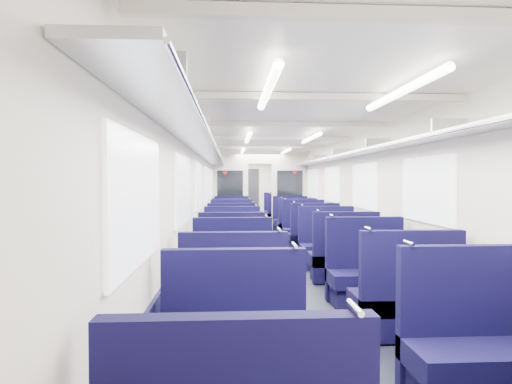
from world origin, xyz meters
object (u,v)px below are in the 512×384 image
(seat_12, at_px, (232,239))
(seat_13, at_px, (314,238))
(end_door, at_px, (250,192))
(seat_14, at_px, (232,232))
(seat_15, at_px, (304,232))
(seat_21, at_px, (282,216))
(seat_22, at_px, (232,213))
(seat_17, at_px, (297,227))
(seat_2, at_px, (234,363))
(seat_5, at_px, (406,304))
(seat_6, at_px, (233,278))
(bulkhead, at_px, (260,190))
(seat_7, at_px, (367,277))
(seat_19, at_px, (291,222))
(seat_9, at_px, (343,260))
(seat_8, at_px, (232,261))
(seat_16, at_px, (232,227))
(seat_18, at_px, (232,222))
(seat_23, at_px, (278,213))
(seat_10, at_px, (232,249))
(seat_4, at_px, (233,308))
(seat_20, at_px, (232,216))
(seat_11, at_px, (328,248))
(seat_3, at_px, (475,353))

(seat_12, distance_m, seat_13, 1.66)
(end_door, relative_size, seat_14, 1.82)
(seat_15, height_order, seat_21, same)
(seat_21, distance_m, seat_22, 1.99)
(seat_12, height_order, seat_17, same)
(seat_22, bearing_deg, seat_2, -90.00)
(seat_5, height_order, seat_6, same)
(bulkhead, height_order, seat_7, bulkhead)
(seat_5, relative_size, seat_19, 1.00)
(seat_6, relative_size, seat_9, 1.00)
(seat_8, bearing_deg, seat_16, 90.00)
(seat_5, distance_m, seat_9, 2.30)
(seat_18, height_order, seat_19, same)
(seat_18, bearing_deg, seat_19, -3.51)
(seat_13, distance_m, seat_21, 5.45)
(seat_18, xyz_separation_m, seat_23, (1.66, 3.22, 0.00))
(seat_9, height_order, seat_13, same)
(bulkhead, xyz_separation_m, seat_10, (-0.83, -5.17, -0.90))
(seat_4, distance_m, seat_21, 10.24)
(bulkhead, relative_size, seat_16, 2.55)
(seat_6, relative_size, seat_16, 1.00)
(seat_2, distance_m, seat_6, 2.42)
(seat_10, distance_m, seat_18, 4.72)
(seat_17, height_order, seat_18, same)
(seat_8, bearing_deg, seat_15, 64.43)
(seat_2, relative_size, seat_18, 1.00)
(seat_5, bearing_deg, seat_20, 99.25)
(seat_6, xyz_separation_m, seat_21, (1.66, 8.91, 0.00))
(seat_17, bearing_deg, seat_10, -115.78)
(seat_11, height_order, seat_20, same)
(seat_17, distance_m, seat_20, 3.74)
(end_door, distance_m, seat_15, 9.19)
(seat_8, bearing_deg, seat_5, -54.26)
(seat_9, bearing_deg, seat_18, 105.89)
(seat_9, relative_size, seat_17, 1.00)
(seat_10, relative_size, seat_13, 1.00)
(seat_13, distance_m, seat_17, 2.21)
(seat_3, relative_size, seat_17, 1.00)
(seat_3, height_order, seat_8, same)
(seat_20, bearing_deg, bulkhead, -62.85)
(seat_6, xyz_separation_m, seat_17, (1.66, 5.66, 0.00))
(seat_6, xyz_separation_m, seat_22, (0.00, 10.01, 0.00))
(end_door, xyz_separation_m, bulkhead, (-0.00, -6.33, 0.23))
(seat_5, height_order, seat_9, same)
(seat_12, height_order, seat_14, same)
(seat_5, relative_size, seat_18, 1.00)
(seat_10, bearing_deg, seat_11, -1.56)
(seat_17, relative_size, seat_21, 1.00)
(seat_3, bearing_deg, seat_15, 90.00)
(seat_13, xyz_separation_m, seat_20, (-1.66, 5.56, 0.00))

